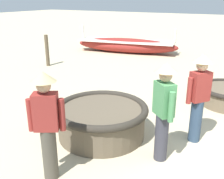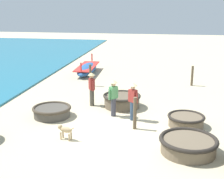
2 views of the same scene
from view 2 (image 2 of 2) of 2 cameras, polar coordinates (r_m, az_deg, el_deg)
ground_plane at (r=12.66m, az=0.31°, el=-7.13°), size 80.00×80.00×0.00m
coracle_beside_post at (r=15.08m, az=1.82°, el=-1.97°), size 1.82×1.82×0.63m
coracle_front_right at (r=10.91m, az=13.76°, el=-9.74°), size 1.97×1.97×0.55m
coracle_front_left at (r=14.09m, az=-10.94°, el=-3.91°), size 1.72×1.72×0.47m
coracle_weathered at (r=13.14m, az=13.38°, el=-5.48°), size 1.52×1.52×0.48m
long_boat_red_hull at (r=22.46m, az=-4.58°, el=3.79°), size 1.34×4.20×1.13m
fisherman_standing_right at (r=13.26m, az=3.82°, el=-1.69°), size 0.44×0.38×1.67m
fisherman_standing_left at (r=15.15m, az=-3.73°, el=0.51°), size 0.36×0.47×1.67m
fisherman_with_hat at (r=13.71m, az=0.25°, el=-1.08°), size 0.39×0.42×1.67m
dog at (r=11.69m, az=-8.62°, el=-7.32°), size 0.67×0.34×0.55m
mooring_post_shoreline at (r=12.42m, az=4.21°, el=-4.36°), size 0.14×0.14×1.32m
mooring_post_mid_beach at (r=18.92m, az=-3.99°, el=2.61°), size 0.14×0.14×1.32m
mooring_post_inland at (r=19.57m, az=14.45°, el=2.43°), size 0.14×0.14×1.22m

